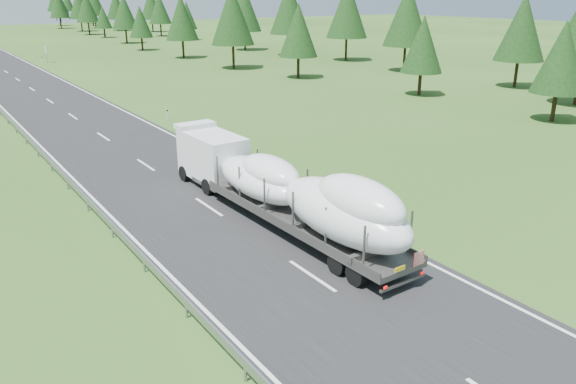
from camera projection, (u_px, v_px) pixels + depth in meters
ground at (312, 276)px, 21.94m from camera, size 400.00×400.00×0.00m
highway_sign at (46, 51)px, 87.56m from camera, size 0.08×0.90×2.60m
tree_line_right at (202, 9)px, 112.16m from camera, size 26.75×269.75×12.64m
boat_truck at (286, 187)px, 25.86m from camera, size 2.95×17.85×3.79m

